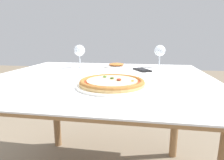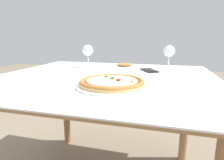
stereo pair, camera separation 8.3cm
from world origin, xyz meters
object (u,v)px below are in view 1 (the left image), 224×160
Objects in this scene: wine_glass_far_right at (160,51)px; side_plate at (116,65)px; pizza_plate at (112,83)px; fork at (8,84)px; cell_phone at (142,70)px; wine_glass_far_left at (79,51)px; dining_table at (101,91)px.

wine_glass_far_right reaches higher than side_plate.
fork is at bearing -175.79° from pizza_plate.
wine_glass_far_left is at bearing 173.65° from cell_phone.
fork is 0.79m from cell_phone.
fork is (-0.39, -0.25, 0.09)m from dining_table.
wine_glass_far_right is (0.57, 0.12, -0.00)m from wine_glass_far_left.
side_plate reaches higher than fork.
wine_glass_far_right is at bearing 48.95° from dining_table.
wine_glass_far_left is 0.59m from wine_glass_far_right.
wine_glass_far_right is at bearing 41.62° from fork.
pizza_plate reaches higher than side_plate.
pizza_plate is 1.94× the size of wine_glass_far_left.
pizza_plate is at bearing 4.21° from fork.
wine_glass_far_right is 1.02× the size of cell_phone.
pizza_plate is at bearing -84.04° from side_plate.
pizza_plate is 0.68m from wine_glass_far_right.
pizza_plate is 2.00× the size of cell_phone.
wine_glass_far_left is at bearing -167.78° from wine_glass_far_right.
side_plate is at bearing 83.86° from dining_table.
dining_table is 7.58× the size of wine_glass_far_right.
dining_table is 0.58m from wine_glass_far_right.
pizza_plate is 1.66× the size of side_plate.
wine_glass_far_left reaches higher than wine_glass_far_right.
wine_glass_far_left reaches higher than pizza_plate.
side_plate is at bearing 144.87° from cell_phone.
wine_glass_far_right is at bearing 7.09° from side_plate.
dining_table is at bearing -131.05° from wine_glass_far_right.
cell_phone is 0.23m from side_plate.
fork is at bearing -141.80° from cell_phone.
side_plate is (-0.32, -0.04, -0.11)m from wine_glass_far_right.
dining_table is at bearing -134.54° from cell_phone.
wine_glass_far_left is at bearing 122.40° from pizza_plate.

